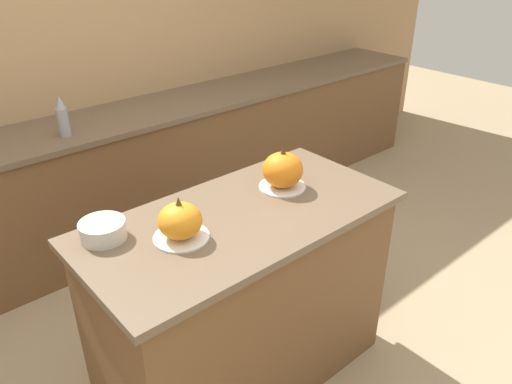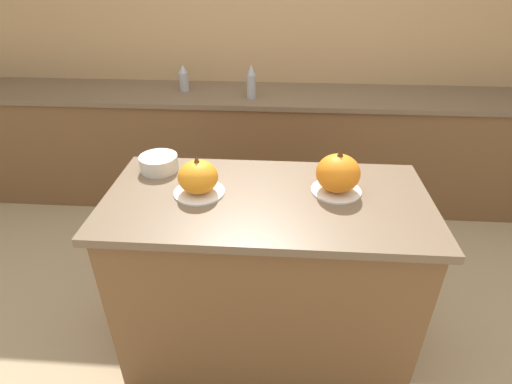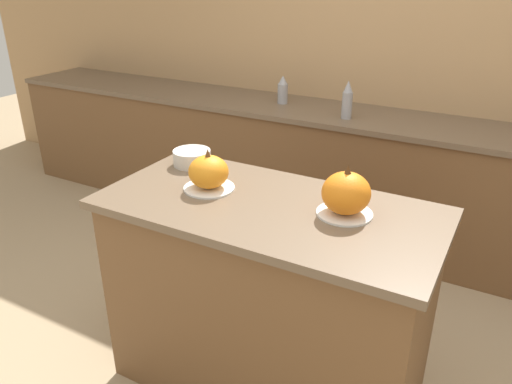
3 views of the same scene
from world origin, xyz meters
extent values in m
plane|color=tan|center=(0.00, 0.00, 0.00)|extent=(12.00, 12.00, 0.00)
cube|color=tan|center=(0.00, 1.85, 1.25)|extent=(8.00, 0.06, 2.50)
cube|color=brown|center=(0.00, 0.00, 0.44)|extent=(1.31, 0.61, 0.89)
cube|color=brown|center=(0.00, 0.00, 0.91)|extent=(1.37, 0.67, 0.03)
cube|color=brown|center=(0.00, 1.52, 0.43)|extent=(6.00, 0.56, 0.86)
cube|color=brown|center=(0.00, 1.52, 0.88)|extent=(6.00, 0.60, 0.03)
cylinder|color=white|center=(-0.29, 0.01, 0.93)|extent=(0.22, 0.22, 0.01)
ellipsoid|color=orange|center=(-0.29, 0.01, 1.00)|extent=(0.17, 0.17, 0.14)
cone|color=brown|center=(-0.29, 0.01, 1.08)|extent=(0.03, 0.03, 0.04)
cylinder|color=white|center=(0.29, 0.07, 0.93)|extent=(0.21, 0.21, 0.01)
ellipsoid|color=orange|center=(0.29, 0.07, 1.01)|extent=(0.18, 0.18, 0.16)
cone|color=#4C2D14|center=(0.29, 0.07, 1.11)|extent=(0.03, 0.03, 0.04)
cylinder|color=#99999E|center=(-0.18, 1.41, 0.98)|extent=(0.07, 0.07, 0.17)
cone|color=#99999E|center=(-0.18, 1.41, 1.10)|extent=(0.06, 0.06, 0.07)
cylinder|color=beige|center=(-0.51, 0.21, 0.96)|extent=(0.18, 0.18, 0.07)
camera|label=1|loc=(-1.12, -1.38, 1.98)|focal=35.00mm
camera|label=2|loc=(0.05, -1.42, 1.80)|focal=28.00mm
camera|label=3|loc=(0.81, -1.57, 1.79)|focal=35.00mm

